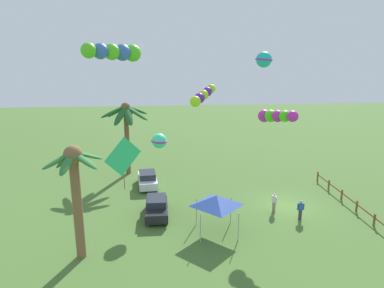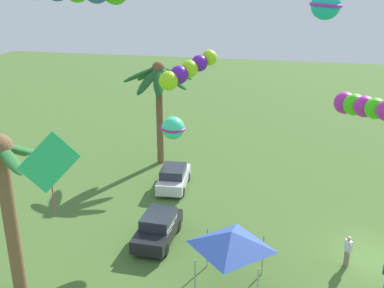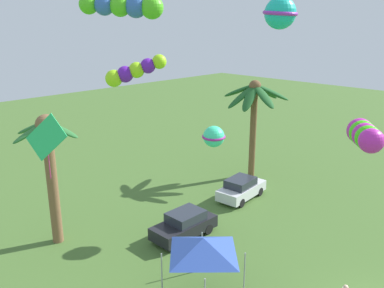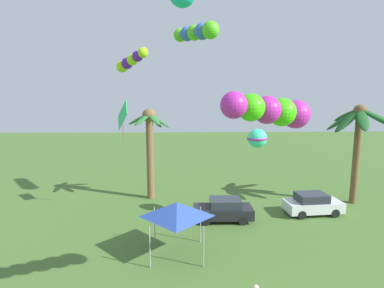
{
  "view_description": "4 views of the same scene",
  "coord_description": "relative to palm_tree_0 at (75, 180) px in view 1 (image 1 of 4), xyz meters",
  "views": [
    {
      "loc": [
        -26.37,
        10.46,
        12.44
      ],
      "look_at": [
        -4.39,
        8.45,
        6.73
      ],
      "focal_mm": 32.69,
      "sensor_mm": 36.0,
      "label": 1
    },
    {
      "loc": [
        -20.51,
        4.49,
        12.78
      ],
      "look_at": [
        -3.57,
        8.46,
        6.54
      ],
      "focal_mm": 41.96,
      "sensor_mm": 36.0,
      "label": 2
    },
    {
      "loc": [
        -15.38,
        -3.91,
        11.81
      ],
      "look_at": [
        -3.29,
        7.95,
        6.69
      ],
      "focal_mm": 37.94,
      "sensor_mm": 36.0,
      "label": 3
    },
    {
      "loc": [
        -3.59,
        -8.49,
        8.33
      ],
      "look_at": [
        -3.08,
        8.15,
        5.66
      ],
      "focal_mm": 28.65,
      "sensor_mm": 36.0,
      "label": 4
    }
  ],
  "objects": [
    {
      "name": "ground_plane",
      "position": [
        6.21,
        -15.62,
        -5.13
      ],
      "size": [
        120.0,
        120.0,
        0.0
      ],
      "primitive_type": "plane",
      "color": "#476B2D"
    },
    {
      "name": "palm_tree_0",
      "position": [
        0.0,
        0.0,
        0.0
      ],
      "size": [
        3.44,
        3.43,
        7.28
      ],
      "color": "brown",
      "rests_on": "ground"
    },
    {
      "name": "palm_tree_1",
      "position": [
        15.83,
        -1.62,
        0.82
      ],
      "size": [
        4.84,
        5.04,
        7.63
      ],
      "color": "brown",
      "rests_on": "ground"
    },
    {
      "name": "rail_fence",
      "position": [
        5.8,
        -20.82,
        -4.54
      ],
      "size": [
        12.13,
        0.12,
        0.95
      ],
      "color": "brown",
      "rests_on": "ground"
    },
    {
      "name": "parked_car_0",
      "position": [
        11.75,
        -3.77,
        -4.38
      ],
      "size": [
        4.04,
        2.06,
        1.51
      ],
      "color": "silver",
      "rests_on": "ground"
    },
    {
      "name": "parked_car_1",
      "position": [
        5.33,
        -4.7,
        -4.38
      ],
      "size": [
        3.91,
        1.76,
        1.51
      ],
      "color": "black",
      "rests_on": "ground"
    },
    {
      "name": "spectator_0",
      "position": [
        5.23,
        -14.15,
        -4.32
      ],
      "size": [
        0.52,
        0.35,
        1.59
      ],
      "color": "gray",
      "rests_on": "ground"
    },
    {
      "name": "spectator_1",
      "position": [
        3.68,
        -15.73,
        -4.32
      ],
      "size": [
        0.26,
        0.55,
        1.59
      ],
      "color": "#38383D",
      "rests_on": "ground"
    },
    {
      "name": "festival_tent",
      "position": [
        2.3,
        -8.96,
        -2.66
      ],
      "size": [
        2.86,
        2.86,
        2.85
      ],
      "color": "#9E9EA3",
      "rests_on": "ground"
    },
    {
      "name": "kite_diamond_0",
      "position": [
        -1.48,
        -3.05,
        1.8
      ],
      "size": [
        1.01,
        1.94,
        2.98
      ],
      "color": "#27C667"
    },
    {
      "name": "kite_tube_1",
      "position": [
        -0.05,
        -7.61,
        4.96
      ],
      "size": [
        1.84,
        1.66,
        1.17
      ],
      "color": "#9EEB1A"
    },
    {
      "name": "kite_tube_2",
      "position": [
        3.6,
        -2.28,
        7.42
      ],
      "size": [
        3.05,
        3.58,
        1.21
      ],
      "color": "#4FC81E"
    },
    {
      "name": "kite_ball_3",
      "position": [
        7.36,
        -5.02,
        0.48
      ],
      "size": [
        1.87,
        1.87,
        1.22
      ],
      "color": "#3CF1AB"
    },
    {
      "name": "kite_tube_4",
      "position": [
        5.56,
        -13.98,
        2.69
      ],
      "size": [
        3.36,
        2.29,
        1.3
      ],
      "color": "#C727AC"
    },
    {
      "name": "kite_ball_5",
      "position": [
        2.63,
        -11.94,
        6.95
      ],
      "size": [
        1.23,
        1.23,
        1.03
      ],
      "color": "#19C1AD"
    }
  ]
}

